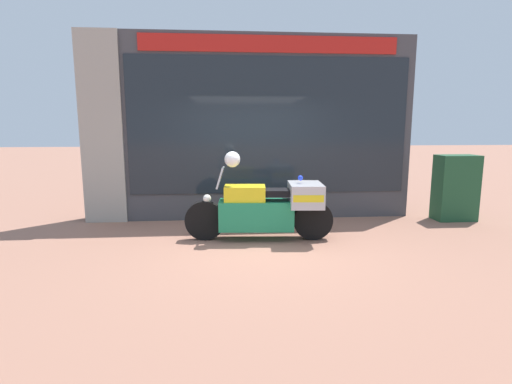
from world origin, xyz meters
TOP-DOWN VIEW (x-y plane):
  - ground_plane at (0.00, 0.00)m, footprint 60.00×60.00m
  - shop_building at (-0.39, 2.00)m, footprint 6.61×0.55m
  - window_display at (0.33, 2.03)m, footprint 5.35×0.30m
  - paramedic_motorcycle at (0.19, 0.30)m, footprint 2.49×0.80m
  - utility_cabinet at (4.11, 1.40)m, footprint 0.79×0.46m
  - white_helmet at (-0.42, 0.35)m, footprint 0.26×0.26m

SIDE VIEW (x-z plane):
  - ground_plane at x=0.00m, z-range 0.00..0.00m
  - window_display at x=0.33m, z-range -0.47..1.36m
  - paramedic_motorcycle at x=0.19m, z-range -0.05..1.18m
  - utility_cabinet at x=4.11m, z-range 0.00..1.32m
  - white_helmet at x=-0.42m, z-range 1.23..1.49m
  - shop_building at x=-0.39m, z-range 0.01..3.69m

